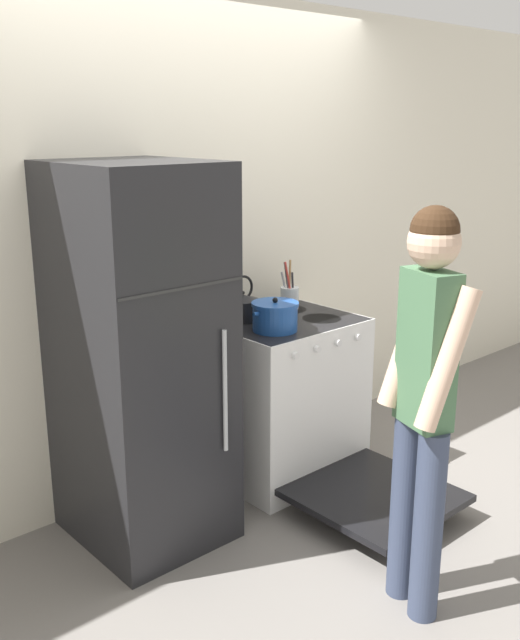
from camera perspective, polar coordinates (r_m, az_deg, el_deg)
ground_plane at (r=4.20m, az=-4.55°, el=-11.48°), size 14.00×14.00×0.00m
wall_back at (r=3.82m, az=-5.23°, el=5.97°), size 10.00×0.06×2.55m
refrigerator at (r=3.28m, az=-9.56°, el=-3.01°), size 0.62×0.74×1.75m
stove_range at (r=3.94m, az=2.07°, el=-6.29°), size 0.77×1.37×0.89m
dutch_oven_pot at (r=3.60m, az=1.21°, el=0.30°), size 0.28×0.24×0.17m
tea_kettle at (r=3.80m, az=-1.35°, el=1.12°), size 0.22×0.18×0.24m
utensil_jar at (r=4.03m, az=2.37°, el=1.89°), size 0.10×0.10×0.28m
person at (r=2.76m, az=13.00°, el=-5.61°), size 0.33×0.39×1.63m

